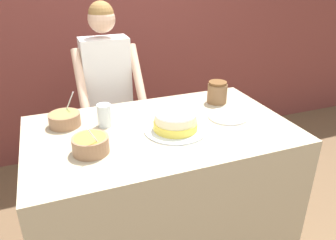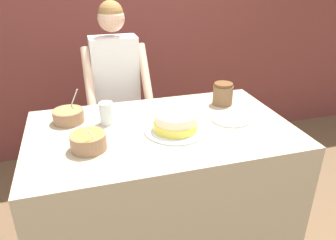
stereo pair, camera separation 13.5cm
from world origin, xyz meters
The scene contains 9 objects.
wall_back centered at (0.00, 2.02, 1.30)m, with size 10.00×0.05×2.60m.
counter centered at (0.00, 0.45, 0.48)m, with size 1.49×0.90×0.96m.
person_baker centered at (-0.15, 1.22, 0.97)m, with size 0.47×0.43×1.58m.
cake centered at (0.07, 0.39, 1.01)m, with size 0.35×0.35×0.11m.
frosting_bowl_olive centered at (-0.50, 0.68, 1.00)m, with size 0.18×0.18×0.19m.
frosting_bowl_orange centered at (-0.41, 0.32, 1.00)m, with size 0.18×0.18×0.17m.
drinking_glass centered at (-0.29, 0.59, 1.02)m, with size 0.08×0.08×0.13m.
ceramic_plate centered at (0.43, 0.44, 0.96)m, with size 0.24×0.24×0.01m.
stoneware_jar centered at (0.48, 0.68, 1.03)m, with size 0.13×0.13×0.14m.
Camera 1 is at (-0.55, -1.11, 1.79)m, focal length 35.00 mm.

